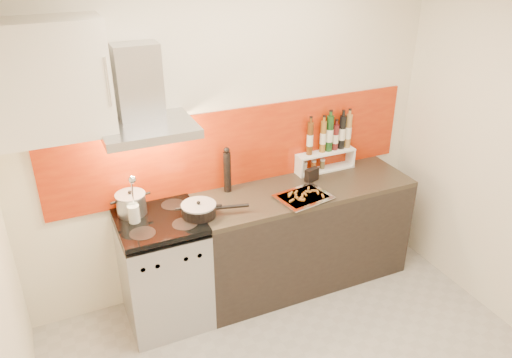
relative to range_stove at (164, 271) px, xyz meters
name	(u,v)px	position (x,y,z in m)	size (l,w,h in m)	color
back_wall	(232,138)	(0.70, 0.30, 0.86)	(3.40, 0.02, 2.60)	silver
backsplash	(239,147)	(0.75, 0.29, 0.78)	(3.00, 0.02, 0.64)	#9C1E08
range_stove	(164,271)	(0.00, 0.00, 0.00)	(0.60, 0.60, 0.91)	#B7B7BA
counter	(302,235)	(1.20, 0.00, 0.01)	(1.80, 0.60, 0.90)	black
range_hood	(142,101)	(0.00, 0.14, 1.30)	(0.62, 0.50, 0.61)	#B7B7BA
upper_cabinet	(49,80)	(-0.55, 0.13, 1.51)	(0.70, 0.35, 0.72)	white
stock_pot	(131,204)	(-0.16, 0.15, 0.55)	(0.22, 0.22, 0.19)	#B7B7BA
saute_pan	(200,210)	(0.29, -0.07, 0.51)	(0.48, 0.25, 0.12)	black
utensil_jar	(134,209)	(-0.16, 0.02, 0.58)	(0.08, 0.12, 0.40)	silver
pepper_mill	(227,170)	(0.61, 0.21, 0.64)	(0.06, 0.06, 0.38)	black
step_shelf	(328,145)	(1.55, 0.23, 0.68)	(0.53, 0.15, 0.48)	white
caddy_box	(312,175)	(1.31, 0.08, 0.52)	(0.12, 0.05, 0.10)	black
baking_tray	(303,197)	(1.10, -0.15, 0.47)	(0.44, 0.37, 0.03)	silver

